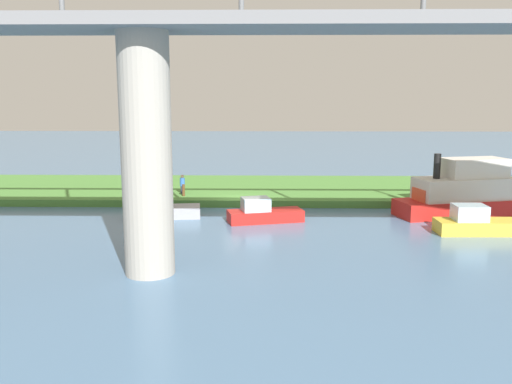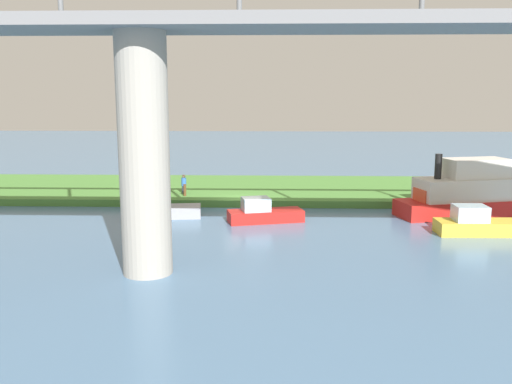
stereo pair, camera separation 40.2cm
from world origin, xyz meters
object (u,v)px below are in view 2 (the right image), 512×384
Objects in this scene: person_on_bank at (184,184)px; motorboat_red at (161,209)px; mooring_post at (185,190)px; skiff_small at (263,213)px; motorboat_white at (478,224)px; riverboat_paddlewheel at (463,193)px; bridge_pylon at (144,156)px.

person_on_bank is 5.99m from motorboat_red.
mooring_post is 0.18× the size of skiff_small.
skiff_small is at bearing -12.37° from motorboat_white.
motorboat_white is (-18.14, 9.58, -0.62)m from person_on_bank.
mooring_post is at bearing -11.28° from riverboat_paddlewheel.
riverboat_paddlewheel is at bearing -176.61° from motorboat_red.
bridge_pylon is 17.47m from person_on_bank.
bridge_pylon is at bearing 93.94° from person_on_bank.
bridge_pylon reaches higher than riverboat_paddlewheel.
skiff_small is (-4.85, -10.05, -4.61)m from bridge_pylon.
bridge_pylon is at bearing 34.59° from riverboat_paddlewheel.
mooring_post is 18.97m from riverboat_paddlewheel.
mooring_post is 19.82m from motorboat_white.
person_on_bank is at bearing -94.75° from motorboat_red.
skiff_small reaches higher than mooring_post.
motorboat_red is at bearing 3.39° from riverboat_paddlewheel.
mooring_post is 0.10× the size of riverboat_paddlewheel.
person_on_bank is 19.43m from riverboat_paddlewheel.
motorboat_white is at bearing 154.60° from mooring_post.
mooring_post is at bearing -98.58° from motorboat_red.
bridge_pylon is 7.42× the size of person_on_bank.
motorboat_red is 1.00× the size of skiff_small.
motorboat_white is at bearing 152.15° from person_on_bank.
person_on_bank is 1.14m from mooring_post.
person_on_bank is 0.28× the size of motorboat_white.
riverboat_paddlewheel is (-17.67, -12.18, -3.65)m from bridge_pylon.
bridge_pylon is 2.09× the size of motorboat_white.
mooring_post is 4.92m from motorboat_red.
skiff_small is 0.98× the size of motorboat_white.
motorboat_white is (0.69, 4.79, -0.92)m from riverboat_paddlewheel.
riverboat_paddlewheel is (-18.59, 3.71, 0.57)m from mooring_post.
person_on_bank reaches higher than mooring_post.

